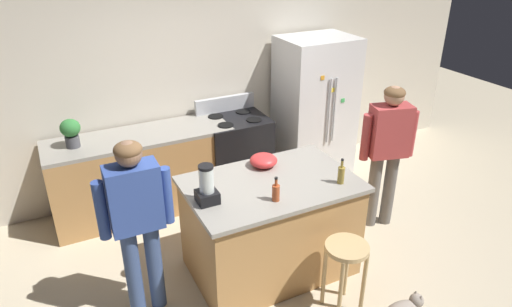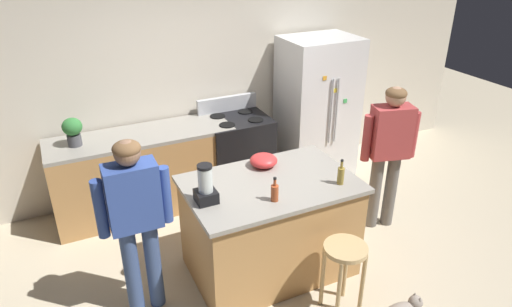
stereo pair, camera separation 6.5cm
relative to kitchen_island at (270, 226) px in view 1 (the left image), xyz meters
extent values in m
plane|color=beige|center=(0.00, 0.00, -0.47)|extent=(14.00, 14.00, 0.00)
cube|color=beige|center=(0.00, 1.95, 0.88)|extent=(8.00, 0.10, 2.70)
cube|color=#B7844C|center=(0.00, 0.00, -0.02)|extent=(1.45, 0.93, 0.90)
cube|color=gray|center=(0.00, 0.00, 0.45)|extent=(1.51, 0.99, 0.04)
cube|color=#B7844C|center=(-0.80, 1.55, -0.02)|extent=(2.00, 0.64, 0.90)
cube|color=gray|center=(-0.80, 1.55, 0.45)|extent=(2.00, 0.64, 0.04)
cube|color=silver|center=(1.43, 1.50, 0.42)|extent=(0.90, 0.70, 1.80)
cylinder|color=#B7BABF|center=(1.39, 1.13, 0.51)|extent=(0.02, 0.02, 0.81)
cylinder|color=#B7BABF|center=(1.47, 1.13, 0.51)|extent=(0.02, 0.02, 0.81)
cube|color=yellow|center=(1.44, 1.15, 0.77)|extent=(0.05, 0.01, 0.05)
cube|color=orange|center=(1.28, 1.15, 0.94)|extent=(0.05, 0.01, 0.05)
cube|color=#3FB259|center=(1.60, 1.15, 0.61)|extent=(0.05, 0.01, 0.05)
cube|color=black|center=(0.33, 1.52, 0.00)|extent=(0.76, 0.64, 0.94)
cube|color=black|center=(0.33, 1.20, -0.05)|extent=(0.60, 0.01, 0.24)
cube|color=#B7BABF|center=(0.33, 1.81, 0.56)|extent=(0.76, 0.06, 0.18)
cylinder|color=black|center=(0.15, 1.37, 0.48)|extent=(0.18, 0.18, 0.01)
cylinder|color=black|center=(0.51, 1.37, 0.48)|extent=(0.18, 0.18, 0.01)
cylinder|color=black|center=(0.15, 1.67, 0.48)|extent=(0.18, 0.18, 0.01)
cylinder|color=black|center=(0.51, 1.67, 0.48)|extent=(0.18, 0.18, 0.01)
cylinder|color=#384C7A|center=(-1.28, 0.00, -0.05)|extent=(0.13, 0.13, 0.84)
cylinder|color=#384C7A|center=(-1.10, 0.00, -0.05)|extent=(0.13, 0.13, 0.84)
cube|color=#334C99|center=(-1.19, 0.00, 0.64)|extent=(0.40, 0.23, 0.54)
cylinder|color=#334C99|center=(-1.44, 0.01, 0.59)|extent=(0.09, 0.09, 0.49)
cylinder|color=#334C99|center=(-0.94, 0.00, 0.59)|extent=(0.09, 0.09, 0.49)
sphere|color=#8C664C|center=(-1.19, 0.00, 1.01)|extent=(0.20, 0.20, 0.20)
ellipsoid|color=brown|center=(-1.19, 0.00, 1.04)|extent=(0.21, 0.21, 0.12)
cylinder|color=#66605B|center=(1.51, 0.10, -0.05)|extent=(0.16, 0.16, 0.84)
cylinder|color=#66605B|center=(1.34, 0.15, -0.05)|extent=(0.16, 0.16, 0.84)
cube|color=#B23F3F|center=(1.43, 0.13, 0.64)|extent=(0.44, 0.32, 0.55)
cylinder|color=#B23F3F|center=(1.67, 0.06, 0.59)|extent=(0.11, 0.11, 0.49)
cylinder|color=#B23F3F|center=(1.18, 0.19, 0.59)|extent=(0.11, 0.11, 0.49)
sphere|color=tan|center=(1.43, 0.13, 1.01)|extent=(0.25, 0.25, 0.20)
ellipsoid|color=brown|center=(1.43, 0.13, 1.05)|extent=(0.26, 0.26, 0.12)
cylinder|color=tan|center=(0.30, -0.75, 0.17)|extent=(0.36, 0.36, 0.04)
cylinder|color=tan|center=(0.18, -0.86, -0.16)|extent=(0.04, 0.04, 0.62)
cylinder|color=tan|center=(0.42, -0.86, -0.16)|extent=(0.04, 0.04, 0.62)
cylinder|color=tan|center=(0.18, -0.63, -0.16)|extent=(0.04, 0.04, 0.62)
cylinder|color=tan|center=(0.42, -0.63, -0.16)|extent=(0.04, 0.04, 0.62)
sphere|color=gray|center=(0.80, -1.10, -0.30)|extent=(0.12, 0.12, 0.12)
cone|color=gray|center=(0.81, -1.13, -0.24)|extent=(0.04, 0.04, 0.03)
cone|color=gray|center=(0.81, -1.07, -0.24)|extent=(0.04, 0.04, 0.03)
cylinder|color=#4C4C51|center=(-1.47, 1.55, 0.53)|extent=(0.14, 0.14, 0.12)
ellipsoid|color=#337A38|center=(-1.47, 1.55, 0.68)|extent=(0.20, 0.20, 0.18)
cube|color=black|center=(-0.62, -0.06, 0.52)|extent=(0.17, 0.17, 0.10)
cylinder|color=silver|center=(-0.62, -0.06, 0.68)|extent=(0.12, 0.12, 0.21)
cylinder|color=black|center=(-0.62, -0.06, 0.79)|extent=(0.12, 0.12, 0.02)
cylinder|color=#B24C26|center=(-0.11, -0.28, 0.54)|extent=(0.06, 0.06, 0.14)
cylinder|color=#B24C26|center=(-0.11, -0.28, 0.64)|extent=(0.02, 0.02, 0.06)
cylinder|color=black|center=(-0.11, -0.28, 0.68)|extent=(0.03, 0.03, 0.02)
cylinder|color=olive|center=(0.54, -0.28, 0.55)|extent=(0.06, 0.06, 0.15)
cylinder|color=olive|center=(0.54, -0.28, 0.66)|extent=(0.02, 0.02, 0.07)
cylinder|color=black|center=(0.54, -0.28, 0.70)|extent=(0.03, 0.03, 0.02)
ellipsoid|color=red|center=(0.08, 0.30, 0.53)|extent=(0.26, 0.26, 0.12)
camera|label=1|loc=(-1.69, -3.09, 2.48)|focal=32.16mm
camera|label=2|loc=(-1.63, -3.11, 2.48)|focal=32.16mm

